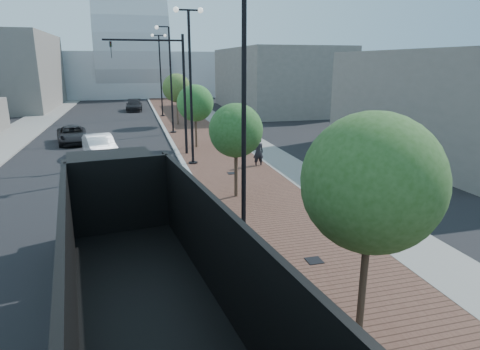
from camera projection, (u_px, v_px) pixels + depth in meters
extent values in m
cube|color=#4C2D23|center=(195.00, 123.00, 43.16)|extent=(7.00, 140.00, 0.12)
cube|color=slate|center=(220.00, 122.00, 43.82)|extent=(2.40, 140.00, 0.13)
cube|color=gray|center=(161.00, 124.00, 42.29)|extent=(0.30, 140.00, 0.14)
cube|color=slate|center=(24.00, 129.00, 39.08)|extent=(4.00, 140.00, 0.12)
cube|color=black|center=(114.00, 198.00, 13.73)|extent=(3.05, 3.15, 2.82)
cube|color=black|center=(112.00, 209.00, 15.31)|extent=(2.65, 0.87, 1.41)
cube|color=black|center=(121.00, 234.00, 12.58)|extent=(2.80, 1.21, 0.54)
cube|color=black|center=(155.00, 344.00, 7.67)|extent=(3.86, 10.24, 0.38)
cube|color=black|center=(154.00, 324.00, 7.56)|extent=(3.97, 10.25, 0.13)
cube|color=black|center=(69.00, 287.00, 6.77)|extent=(1.41, 9.92, 2.17)
cube|color=black|center=(222.00, 258.00, 7.76)|extent=(1.41, 9.92, 2.17)
cube|color=black|center=(121.00, 197.00, 11.32)|extent=(2.71, 0.48, 2.17)
cylinder|color=black|center=(82.00, 245.00, 13.11)|extent=(0.48, 1.23, 1.19)
cylinder|color=silver|center=(82.00, 245.00, 13.11)|extent=(0.45, 0.69, 0.65)
cylinder|color=black|center=(154.00, 234.00, 13.94)|extent=(0.48, 1.23, 1.19)
cylinder|color=silver|center=(154.00, 234.00, 13.94)|extent=(0.45, 0.69, 0.65)
cylinder|color=black|center=(81.00, 227.00, 14.54)|extent=(0.48, 1.23, 1.19)
cylinder|color=silver|center=(81.00, 227.00, 14.54)|extent=(0.45, 0.69, 0.65)
cylinder|color=black|center=(146.00, 218.00, 15.37)|extent=(0.48, 1.23, 1.19)
cylinder|color=silver|center=(146.00, 218.00, 15.37)|extent=(0.45, 0.69, 0.65)
cylinder|color=black|center=(87.00, 296.00, 10.26)|extent=(0.48, 1.23, 1.19)
cylinder|color=silver|center=(87.00, 296.00, 10.26)|extent=(0.45, 0.69, 0.65)
cylinder|color=black|center=(176.00, 278.00, 11.09)|extent=(0.48, 1.23, 1.19)
cylinder|color=silver|center=(176.00, 278.00, 11.09)|extent=(0.45, 0.69, 0.65)
cylinder|color=black|center=(85.00, 273.00, 11.33)|extent=(0.48, 1.23, 1.19)
cylinder|color=silver|center=(85.00, 273.00, 11.33)|extent=(0.45, 0.69, 0.65)
cylinder|color=black|center=(166.00, 259.00, 12.16)|extent=(0.48, 1.23, 1.19)
cylinder|color=silver|center=(166.00, 259.00, 12.16)|extent=(0.45, 0.69, 0.65)
imported|color=silver|center=(100.00, 147.00, 27.36)|extent=(2.72, 5.02, 1.57)
imported|color=black|center=(73.00, 135.00, 32.42)|extent=(3.04, 5.14, 1.34)
imported|color=black|center=(134.00, 105.00, 53.96)|extent=(2.23, 5.03, 1.43)
imported|color=black|center=(258.00, 152.00, 24.97)|extent=(0.70, 0.47, 1.86)
cylinder|color=black|center=(244.00, 242.00, 14.49)|extent=(0.56, 0.56, 0.20)
cylinder|color=black|center=(244.00, 114.00, 13.28)|extent=(0.16, 0.16, 9.00)
cylinder|color=black|center=(193.00, 163.00, 25.67)|extent=(0.56, 0.56, 0.20)
cylinder|color=black|center=(191.00, 90.00, 24.46)|extent=(0.16, 0.16, 9.00)
cylinder|color=black|center=(188.00, 10.00, 23.25)|extent=(1.40, 0.10, 0.10)
sphere|color=silver|center=(176.00, 10.00, 23.08)|extent=(0.32, 0.32, 0.32)
sphere|color=silver|center=(200.00, 10.00, 23.43)|extent=(0.32, 0.32, 0.32)
cylinder|color=black|center=(173.00, 133.00, 36.84)|extent=(0.56, 0.56, 0.20)
cylinder|color=black|center=(171.00, 81.00, 35.63)|extent=(0.16, 0.16, 9.00)
cylinder|color=black|center=(163.00, 27.00, 34.30)|extent=(1.00, 0.10, 0.10)
sphere|color=silver|center=(157.00, 27.00, 34.20)|extent=(0.32, 0.32, 0.32)
cylinder|color=black|center=(163.00, 116.00, 48.02)|extent=(0.56, 0.56, 0.20)
cylinder|color=black|center=(161.00, 77.00, 46.81)|extent=(0.16, 0.16, 9.00)
cylinder|color=black|center=(159.00, 35.00, 45.60)|extent=(1.40, 0.10, 0.10)
sphere|color=silver|center=(152.00, 35.00, 45.43)|extent=(0.32, 0.32, 0.32)
sphere|color=silver|center=(165.00, 35.00, 45.78)|extent=(0.32, 0.32, 0.32)
cylinder|color=black|center=(185.00, 97.00, 27.42)|extent=(0.18, 0.18, 8.00)
cylinder|color=black|center=(143.00, 40.00, 25.84)|extent=(5.00, 0.12, 0.12)
imported|color=black|center=(111.00, 50.00, 25.50)|extent=(0.16, 0.20, 1.00)
cylinder|color=#382619|center=(364.00, 277.00, 8.68)|extent=(0.16, 0.16, 3.68)
sphere|color=#264C1A|center=(372.00, 183.00, 8.12)|extent=(2.86, 2.86, 2.86)
sphere|color=#264C1A|center=(380.00, 189.00, 8.57)|extent=(2.00, 2.00, 2.00)
sphere|color=#264C1A|center=(369.00, 169.00, 7.67)|extent=(1.71, 1.71, 1.71)
cylinder|color=#382619|center=(236.00, 167.00, 19.01)|extent=(0.16, 0.16, 3.04)
sphere|color=#204D1A|center=(236.00, 130.00, 18.55)|extent=(2.48, 2.48, 2.48)
sphere|color=#204D1A|center=(243.00, 134.00, 18.98)|extent=(1.73, 1.73, 1.73)
sphere|color=#204D1A|center=(231.00, 125.00, 18.11)|extent=(1.49, 1.49, 1.49)
cylinder|color=#382619|center=(196.00, 128.00, 30.17)|extent=(0.16, 0.16, 3.15)
sphere|color=#20591E|center=(195.00, 103.00, 29.69)|extent=(2.68, 2.68, 2.68)
sphere|color=#20591E|center=(200.00, 106.00, 30.13)|extent=(1.87, 1.87, 1.87)
sphere|color=#20591E|center=(192.00, 99.00, 29.26)|extent=(1.61, 1.61, 1.61)
cylinder|color=#382619|center=(177.00, 108.00, 41.30)|extent=(0.16, 0.16, 3.50)
sphere|color=#35541C|center=(177.00, 88.00, 40.77)|extent=(2.84, 2.84, 2.84)
sphere|color=#35541C|center=(180.00, 90.00, 41.21)|extent=(1.99, 1.99, 1.99)
sphere|color=#35541C|center=(174.00, 85.00, 40.32)|extent=(1.70, 1.70, 1.70)
cube|color=#A9AEB4|center=(133.00, 73.00, 82.65)|extent=(50.00, 28.00, 8.00)
cube|color=#635F59|center=(276.00, 79.00, 54.50)|extent=(12.00, 22.00, 8.00)
cube|color=#65605A|center=(455.00, 105.00, 27.19)|extent=(10.00, 16.00, 7.00)
cube|color=black|center=(314.00, 260.00, 13.06)|extent=(0.50, 0.50, 0.02)
cube|color=black|center=(232.00, 173.00, 23.31)|extent=(0.50, 0.50, 0.02)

